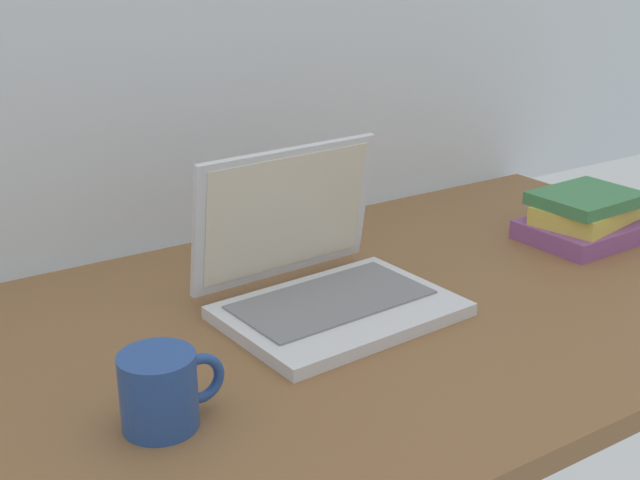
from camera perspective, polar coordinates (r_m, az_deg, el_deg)
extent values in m
cube|color=brown|center=(1.13, -1.40, -6.77)|extent=(1.60, 0.76, 0.03)
cube|color=silver|center=(1.15, 1.26, -4.82)|extent=(0.32, 0.24, 0.02)
cube|color=slate|center=(1.16, 0.81, -4.09)|extent=(0.28, 0.16, 0.00)
cube|color=silver|center=(1.21, -2.40, 1.88)|extent=(0.30, 0.06, 0.20)
cube|color=beige|center=(1.20, -2.24, 1.85)|extent=(0.27, 0.05, 0.17)
cylinder|color=#26478C|center=(0.91, -11.00, -10.13)|extent=(0.08, 0.08, 0.09)
torus|color=#26478C|center=(0.93, -8.26, -9.38)|extent=(0.06, 0.01, 0.06)
cylinder|color=brown|center=(0.89, -11.16, -8.10)|extent=(0.07, 0.07, 0.00)
cube|color=#8C4C8C|center=(1.50, 17.56, 0.62)|extent=(0.20, 0.16, 0.03)
cube|color=#D8BF4C|center=(1.49, 17.69, 1.76)|extent=(0.19, 0.15, 0.03)
cube|color=#3F7F4C|center=(1.48, 17.80, 2.72)|extent=(0.17, 0.14, 0.02)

